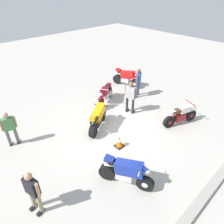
% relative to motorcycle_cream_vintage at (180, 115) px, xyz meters
% --- Properties ---
extents(ground_plane, '(40.00, 40.00, 0.00)m').
position_rel_motorcycle_cream_vintage_xyz_m(ground_plane, '(2.69, -1.83, -0.49)').
color(ground_plane, '#B7B2A8').
extents(curb_edge, '(14.00, 0.30, 0.15)m').
position_rel_motorcycle_cream_vintage_xyz_m(curb_edge, '(2.69, 2.77, -0.41)').
color(curb_edge, '#9C978F').
rests_on(curb_edge, ground).
extents(motorcycle_cream_vintage, '(1.91, 0.92, 1.07)m').
position_rel_motorcycle_cream_vintage_xyz_m(motorcycle_cream_vintage, '(0.00, 0.00, 0.00)').
color(motorcycle_cream_vintage, black).
rests_on(motorcycle_cream_vintage, ground).
extents(motorcycle_orange_sportbike, '(1.77, 1.16, 1.14)m').
position_rel_motorcycle_cream_vintage_xyz_m(motorcycle_orange_sportbike, '(3.09, -2.47, 0.11)').
color(motorcycle_orange_sportbike, black).
rests_on(motorcycle_orange_sportbike, ground).
extents(motorcycle_maroon_cruiser, '(1.89, 1.12, 1.09)m').
position_rel_motorcycle_cream_vintage_xyz_m(motorcycle_maroon_cruiser, '(1.24, -4.01, 0.03)').
color(motorcycle_maroon_cruiser, black).
rests_on(motorcycle_maroon_cruiser, ground).
extents(motorcycle_red_sportbike, '(0.80, 1.94, 1.14)m').
position_rel_motorcycle_cream_vintage_xyz_m(motorcycle_red_sportbike, '(-1.26, -4.74, 0.11)').
color(motorcycle_red_sportbike, black).
rests_on(motorcycle_red_sportbike, ground).
extents(motorcycle_blue_sportbike, '(1.05, 1.84, 1.14)m').
position_rel_motorcycle_cream_vintage_xyz_m(motorcycle_blue_sportbike, '(4.47, 0.64, 0.11)').
color(motorcycle_blue_sportbike, black).
rests_on(motorcycle_blue_sportbike, ground).
extents(person_in_blue_shirt, '(0.64, 0.47, 1.74)m').
position_rel_motorcycle_cream_vintage_xyz_m(person_in_blue_shirt, '(-0.66, -3.26, 0.51)').
color(person_in_blue_shirt, '#384772').
rests_on(person_in_blue_shirt, ground).
extents(person_in_gray_shirt, '(0.42, 0.67, 1.75)m').
position_rel_motorcycle_cream_vintage_xyz_m(person_in_gray_shirt, '(1.01, -2.35, 0.53)').
color(person_in_gray_shirt, '#262628').
rests_on(person_in_gray_shirt, ground).
extents(person_in_green_shirt, '(0.63, 0.39, 1.59)m').
position_rel_motorcycle_cream_vintage_xyz_m(person_in_green_shirt, '(6.47, -4.05, 0.41)').
color(person_in_green_shirt, '#59595B').
rests_on(person_in_green_shirt, ground).
extents(person_in_black_shirt, '(0.40, 0.63, 1.60)m').
position_rel_motorcycle_cream_vintage_xyz_m(person_in_black_shirt, '(7.12, -0.56, 0.42)').
color(person_in_black_shirt, gray).
rests_on(person_in_black_shirt, ground).
extents(traffic_cone, '(0.36, 0.36, 0.53)m').
position_rel_motorcycle_cream_vintage_xyz_m(traffic_cone, '(3.30, -0.85, -0.23)').
color(traffic_cone, black).
rests_on(traffic_cone, ground).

